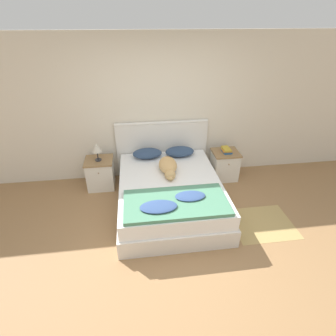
% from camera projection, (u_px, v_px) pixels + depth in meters
% --- Properties ---
extents(ground_plane, '(16.00, 16.00, 0.00)m').
position_uv_depth(ground_plane, '(175.00, 255.00, 3.46)').
color(ground_plane, '#997047').
extents(wall_back, '(9.00, 0.06, 2.55)m').
position_uv_depth(wall_back, '(158.00, 110.00, 4.64)').
color(wall_back, beige).
rests_on(wall_back, ground_plane).
extents(bed, '(1.62, 2.03, 0.51)m').
position_uv_depth(bed, '(170.00, 194.00, 4.21)').
color(bed, silver).
rests_on(bed, ground_plane).
extents(headboard, '(1.70, 0.06, 1.10)m').
position_uv_depth(headboard, '(162.00, 148.00, 4.94)').
color(headboard, silver).
rests_on(headboard, ground_plane).
extents(nightstand_left, '(0.48, 0.45, 0.55)m').
position_uv_depth(nightstand_left, '(101.00, 173.00, 4.71)').
color(nightstand_left, silver).
rests_on(nightstand_left, ground_plane).
extents(nightstand_right, '(0.48, 0.45, 0.55)m').
position_uv_depth(nightstand_right, '(224.00, 165.00, 4.97)').
color(nightstand_right, silver).
rests_on(nightstand_right, ground_plane).
extents(pillow_left, '(0.52, 0.33, 0.16)m').
position_uv_depth(pillow_left, '(147.00, 153.00, 4.69)').
color(pillow_left, navy).
rests_on(pillow_left, bed).
extents(pillow_right, '(0.52, 0.33, 0.16)m').
position_uv_depth(pillow_right, '(180.00, 152.00, 4.76)').
color(pillow_right, navy).
rests_on(pillow_right, bed).
extents(quilt, '(1.41, 0.71, 0.09)m').
position_uv_depth(quilt, '(175.00, 203.00, 3.53)').
color(quilt, '#4C8466').
rests_on(quilt, bed).
extents(dog, '(0.29, 0.72, 0.21)m').
position_uv_depth(dog, '(168.00, 166.00, 4.26)').
color(dog, tan).
rests_on(dog, bed).
extents(book_stack, '(0.16, 0.23, 0.09)m').
position_uv_depth(book_stack, '(226.00, 150.00, 4.81)').
color(book_stack, '#285689').
rests_on(book_stack, nightstand_right).
extents(table_lamp, '(0.17, 0.17, 0.33)m').
position_uv_depth(table_lamp, '(97.00, 148.00, 4.44)').
color(table_lamp, '#2D2D33').
rests_on(table_lamp, nightstand_left).
extents(rug, '(0.91, 0.78, 0.00)m').
position_uv_depth(rug, '(262.00, 223.00, 3.98)').
color(rug, tan).
rests_on(rug, ground_plane).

